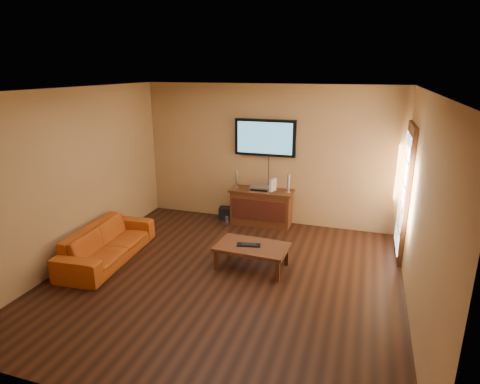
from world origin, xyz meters
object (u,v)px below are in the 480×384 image
at_px(game_console, 273,185).
at_px(bottle, 227,221).
at_px(media_console, 261,207).
at_px(subwoofer, 225,213).
at_px(television, 265,138).
at_px(keyboard, 249,245).
at_px(speaker_left, 236,180).
at_px(speaker_right, 288,184).
at_px(sofa, 107,238).
at_px(coffee_table, 252,248).
at_px(av_receiver, 261,188).

xyz_separation_m(game_console, bottle, (-0.84, -0.29, -0.73)).
xyz_separation_m(media_console, subwoofer, (-0.78, 0.06, -0.23)).
bearing_deg(television, keyboard, -82.01).
relative_size(media_console, speaker_left, 3.59).
height_order(game_console, keyboard, game_console).
bearing_deg(television, game_console, -41.02).
bearing_deg(speaker_right, television, 160.04).
distance_m(sofa, speaker_right, 3.38).
relative_size(speaker_left, bottle, 1.64).
distance_m(speaker_right, bottle, 1.41).
relative_size(game_console, subwoofer, 1.01).
bearing_deg(media_console, sofa, -131.26).
relative_size(media_console, coffee_table, 1.10).
relative_size(television, av_receiver, 3.07).
relative_size(media_console, bottle, 5.89).
bearing_deg(television, subwoofer, -170.34).
distance_m(game_console, keyboard, 1.87).
height_order(coffee_table, sofa, sofa).
bearing_deg(sofa, media_console, -45.31).
relative_size(media_console, av_receiver, 3.17).
xyz_separation_m(media_console, bottle, (-0.62, -0.29, -0.26)).
height_order(sofa, subwoofer, sofa).
height_order(av_receiver, keyboard, av_receiver).
bearing_deg(speaker_left, subwoofer, 169.65).
relative_size(sofa, subwoofer, 7.78).
bearing_deg(sofa, speaker_right, -51.95).
distance_m(media_console, television, 1.36).
height_order(sofa, av_receiver, av_receiver).
bearing_deg(keyboard, game_console, 91.85).
xyz_separation_m(av_receiver, keyboard, (0.29, -1.76, -0.37)).
distance_m(speaker_right, game_console, 0.30).
height_order(television, subwoofer, television).
xyz_separation_m(speaker_left, game_console, (0.74, -0.01, -0.03)).
distance_m(bottle, keyboard, 1.79).
relative_size(subwoofer, bottle, 1.17).
bearing_deg(coffee_table, speaker_left, 115.21).
relative_size(television, keyboard, 3.17).
distance_m(television, speaker_right, 1.00).
bearing_deg(speaker_right, keyboard, -97.46).
bearing_deg(television, av_receiver, -92.00).
distance_m(television, speaker_left, 1.00).
bearing_deg(av_receiver, television, 87.12).
bearing_deg(bottle, sofa, -124.63).
distance_m(coffee_table, speaker_right, 1.89).
bearing_deg(game_console, av_receiver, -149.18).
xyz_separation_m(speaker_right, subwoofer, (-1.30, 0.06, -0.75)).
height_order(media_console, speaker_right, speaker_right).
distance_m(media_console, coffee_table, 1.83).
xyz_separation_m(television, game_console, (0.22, -0.19, -0.87)).
xyz_separation_m(coffee_table, av_receiver, (-0.34, 1.75, 0.43)).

